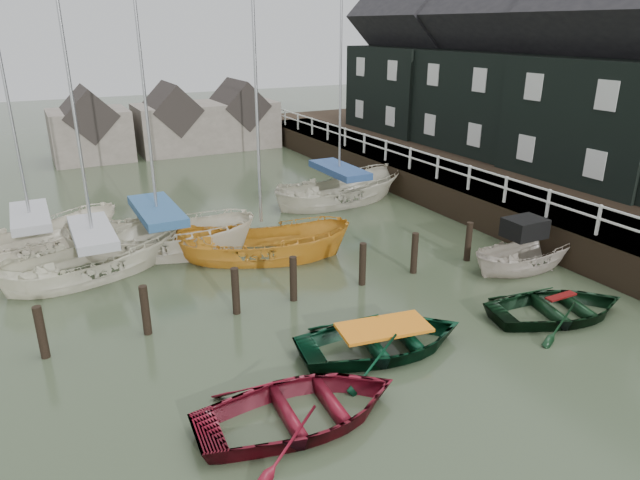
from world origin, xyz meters
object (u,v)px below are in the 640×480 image
sailboat_e (37,253)px  motorboat (524,265)px  sailboat_b (161,250)px  rowboat_red (301,422)px  sailboat_a (98,271)px  rowboat_green (383,350)px  sailboat_d (339,201)px  sailboat_c (262,256)px  rowboat_dkgreen (558,317)px

sailboat_e → motorboat: bearing=-137.7°
sailboat_b → sailboat_e: (-4.03, 1.84, -0.00)m
rowboat_red → sailboat_e: size_ratio=0.46×
sailboat_a → rowboat_green: bearing=-161.9°
sailboat_d → sailboat_e: (-12.84, -0.64, -0.00)m
rowboat_red → rowboat_green: bearing=-59.2°
sailboat_a → sailboat_c: bearing=-118.6°
motorboat → sailboat_d: sailboat_d is taller
sailboat_a → sailboat_c: sailboat_a is taller
sailboat_e → sailboat_b: bearing=-130.8°
sailboat_c → sailboat_d: size_ratio=0.91×
rowboat_dkgreen → sailboat_c: size_ratio=0.39×
motorboat → sailboat_e: bearing=59.1°
sailboat_d → sailboat_a: bearing=103.4°
rowboat_green → sailboat_d: sailboat_d is taller
rowboat_red → rowboat_dkgreen: size_ratio=1.08×
rowboat_red → rowboat_dkgreen: rowboat_red is taller
motorboat → sailboat_a: 14.36m
sailboat_a → sailboat_b: (2.29, 0.90, -0.00)m
sailboat_a → sailboat_c: (5.40, -1.21, -0.05)m
rowboat_green → sailboat_e: sailboat_e is taller
rowboat_dkgreen → sailboat_c: 9.88m
rowboat_green → sailboat_e: (-7.47, 11.21, 0.06)m
rowboat_red → rowboat_dkgreen: (8.42, 0.76, 0.00)m
sailboat_b → sailboat_c: 3.76m
rowboat_dkgreen → sailboat_e: size_ratio=0.43×
rowboat_red → sailboat_e: 13.51m
motorboat → sailboat_e: size_ratio=0.44×
rowboat_green → motorboat: bearing=-63.8°
rowboat_red → sailboat_d: size_ratio=0.38×
sailboat_b → rowboat_dkgreen: bearing=-114.9°
rowboat_green → sailboat_e: bearing=42.7°
sailboat_d → sailboat_e: sailboat_d is taller
sailboat_a → sailboat_e: bearing=16.3°
motorboat → sailboat_d: bearing=11.3°
rowboat_green → sailboat_b: sailboat_b is taller
rowboat_dkgreen → sailboat_b: bearing=54.6°
sailboat_b → rowboat_green: bearing=-135.7°
rowboat_red → sailboat_b: sailboat_b is taller
sailboat_c → sailboat_e: 8.15m
sailboat_b → sailboat_d: bearing=-50.2°
sailboat_d → sailboat_e: 12.86m
rowboat_green → sailboat_d: 13.01m
motorboat → sailboat_c: (-7.53, 5.04, -0.09)m
sailboat_b → sailboat_d: (8.82, 2.48, 0.00)m
sailboat_a → sailboat_e: sailboat_a is taller
sailboat_a → sailboat_b: size_ratio=0.90×
sailboat_a → sailboat_b: 2.47m
sailboat_b → sailboat_c: size_ratio=1.14×
rowboat_green → sailboat_c: (-0.34, 7.26, 0.01)m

